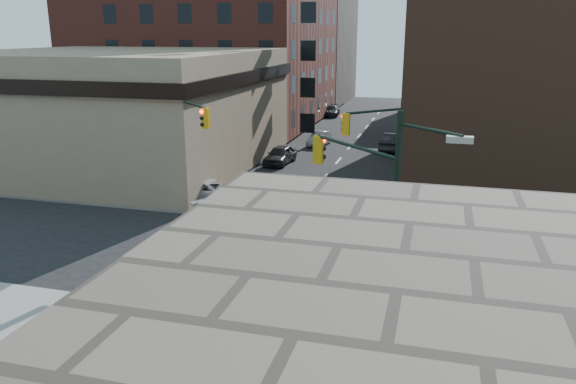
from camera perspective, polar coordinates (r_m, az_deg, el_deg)
The scene contains 28 objects.
ground at distance 26.82m, azimuth -3.30°, elevation -6.89°, with size 140.00×140.00×0.00m, color black.
sidewalk_nw at distance 64.94m, azimuth -13.57°, elevation 6.38°, with size 34.00×54.50×0.15m, color gray.
bank_building at distance 47.43m, azimuth -16.85°, elevation 8.14°, with size 22.00×22.00×9.00m, color #8B755B.
apartment_block at distance 68.71m, azimuth -7.79°, elevation 17.17°, with size 25.00×25.00×24.00m, color maroon.
commercial_row_ne at distance 46.31m, azimuth 21.82°, elevation 10.64°, with size 14.00×34.00×14.00m, color #523121.
filler_nw at distance 88.73m, azimuth -0.48°, elevation 14.42°, with size 20.00×18.00×16.00m, color brown.
filler_ne at distance 81.75m, azimuth 19.87°, elevation 11.97°, with size 16.00×16.00×12.00m, color maroon.
signal_pole_se at distance 18.89m, azimuth 8.67°, elevation -2.08°, with size 5.40×5.27×8.00m.
signal_pole_nw at distance 32.45m, azimuth -10.30°, elevation 4.93°, with size 3.58×3.67×8.00m.
signal_pole_ne at distance 29.46m, azimuth 10.79°, elevation 3.80°, with size 3.67×3.58×8.00m.
tree_ne_near at distance 49.89m, azimuth 14.66°, elevation 7.49°, with size 3.00×3.00×4.85m.
tree_ne_far at distance 57.82m, azimuth 14.81°, elevation 8.58°, with size 3.00×3.00×4.85m.
police_car at distance 28.99m, azimuth -5.46°, elevation -3.38°, with size 2.35×5.78×1.68m, color silver.
pickup at distance 35.91m, azimuth -7.92°, elevation 0.09°, with size 2.25×4.87×1.35m, color silver.
parked_car_wnear at distance 45.84m, azimuth -0.80°, elevation 3.80°, with size 1.74×4.33×1.48m, color black.
parked_car_wfar at distance 53.51m, azimuth 3.24°, elevation 5.44°, with size 1.37×3.92×1.29m, color gray.
parked_car_wdeep at distance 72.69m, azimuth 4.44°, elevation 8.22°, with size 1.85×4.54×1.32m, color black.
parked_car_enear at distance 51.96m, azimuth 10.68°, elevation 5.05°, with size 1.70×4.86×1.60m, color black.
parked_car_efar at distance 62.48m, azimuth 12.15°, elevation 6.69°, with size 1.66×4.12×1.40m, color gray.
pedestrian_a at distance 37.22m, azimuth -14.43°, elevation 0.72°, with size 0.58×0.38×1.58m, color black.
pedestrian_b at distance 35.03m, azimuth -13.17°, elevation 0.14°, with size 0.93×0.72×1.91m, color black.
pedestrian_c at distance 36.29m, azimuth -17.26°, elevation 0.46°, with size 1.18×0.49×2.01m, color #1F222F.
barrel_road at distance 28.94m, azimuth 6.86°, elevation -4.20°, with size 0.54×0.54×0.97m, color red.
barrel_bank at distance 33.02m, azimuth -4.33°, elevation -1.48°, with size 0.60×0.60×1.06m, color #E0550A.
barricade_se_a at distance 20.24m, azimuth 15.26°, elevation -13.58°, with size 1.25×0.63×0.94m, color #E6400A, non-canonical shape.
barricade_se_b at distance 19.14m, azimuth 15.21°, elevation -15.61°, with size 1.11×0.55×0.83m, color #C15809, non-canonical shape.
barricade_nw_a at distance 37.10m, azimuth -12.95°, elevation 0.23°, with size 1.21×0.61×0.91m, color red, non-canonical shape.
barricade_nw_b at distance 37.55m, azimuth -14.22°, elevation 0.32°, with size 1.19×0.60×0.89m, color #C63F09, non-canonical shape.
Camera 1 is at (7.94, -23.40, 10.41)m, focal length 35.00 mm.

